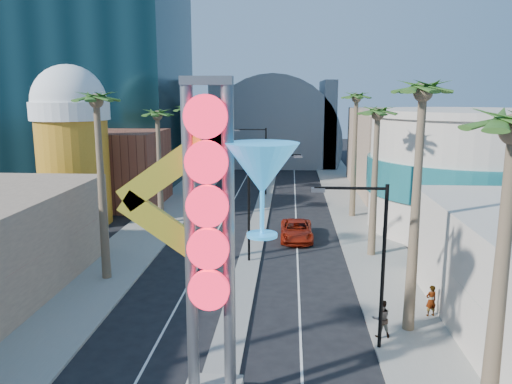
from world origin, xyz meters
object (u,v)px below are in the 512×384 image
at_px(neon_sign, 232,226).
at_px(pedestrian_b, 381,318).
at_px(pedestrian_a, 431,301).
at_px(red_pickup, 297,230).

xyz_separation_m(neon_sign, pedestrian_b, (6.62, 6.07, -6.20)).
bearing_deg(pedestrian_a, pedestrian_b, 21.72).
relative_size(red_pickup, pedestrian_b, 2.97).
height_order(red_pickup, pedestrian_a, pedestrian_a).
bearing_deg(neon_sign, red_pickup, 83.42).
relative_size(neon_sign, red_pickup, 2.22).
height_order(neon_sign, red_pickup, neon_sign).
xyz_separation_m(red_pickup, pedestrian_b, (3.97, -16.90, 0.32)).
bearing_deg(pedestrian_b, red_pickup, -87.60).
bearing_deg(neon_sign, pedestrian_a, 41.66).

